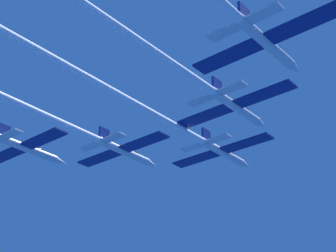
# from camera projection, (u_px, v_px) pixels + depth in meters

# --- Properties ---
(jet_lead) EXTENTS (21.06, 67.99, 3.49)m
(jet_lead) POSITION_uv_depth(u_px,v_px,m) (154.00, 115.00, 84.90)
(jet_lead) COLOR silver
(jet_left_wing) EXTENTS (21.06, 66.69, 3.49)m
(jet_left_wing) POSITION_uv_depth(u_px,v_px,m) (42.00, 114.00, 84.50)
(jet_left_wing) COLOR silver
(jet_right_wing) EXTENTS (21.06, 60.44, 3.49)m
(jet_right_wing) POSITION_uv_depth(u_px,v_px,m) (172.00, 64.00, 73.15)
(jet_right_wing) COLOR silver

